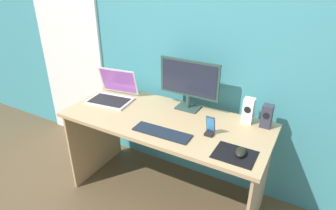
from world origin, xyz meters
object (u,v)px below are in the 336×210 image
at_px(keyboard_external, 162,132).
at_px(phone_in_dock, 210,128).
at_px(monitor, 189,82).
at_px(mouse, 241,152).
at_px(speaker_near_monitor, 248,111).
at_px(laptop, 113,94).
at_px(speaker_right, 267,116).

bearing_deg(keyboard_external, phone_in_dock, 24.51).
xyz_separation_m(monitor, mouse, (0.54, -0.41, -0.20)).
distance_m(speaker_near_monitor, laptop, 1.11).
distance_m(keyboard_external, mouse, 0.53).
bearing_deg(mouse, speaker_near_monitor, 92.95).
relative_size(speaker_right, speaker_near_monitor, 0.89).
height_order(monitor, laptop, monitor).
height_order(speaker_right, phone_in_dock, speaker_right).
relative_size(monitor, keyboard_external, 1.19).
relative_size(laptop, mouse, 3.84).
distance_m(mouse, phone_in_dock, 0.28).
distance_m(monitor, phone_in_dock, 0.45).
relative_size(monitor, speaker_right, 2.95).
xyz_separation_m(monitor, laptop, (-0.63, -0.16, -0.17)).
distance_m(monitor, speaker_right, 0.61).
xyz_separation_m(speaker_near_monitor, laptop, (-1.09, -0.17, -0.04)).
relative_size(monitor, phone_in_dock, 3.52).
height_order(monitor, mouse, monitor).
distance_m(monitor, keyboard_external, 0.48).
bearing_deg(keyboard_external, monitor, 89.46).
height_order(monitor, keyboard_external, monitor).
bearing_deg(speaker_right, keyboard_external, -143.67).
distance_m(speaker_right, mouse, 0.43).
distance_m(speaker_near_monitor, mouse, 0.43).
xyz_separation_m(monitor, keyboard_external, (0.01, -0.42, -0.22)).
distance_m(speaker_right, speaker_near_monitor, 0.13).
xyz_separation_m(speaker_right, keyboard_external, (-0.59, -0.43, -0.08)).
bearing_deg(monitor, laptop, -165.75).
distance_m(laptop, mouse, 1.20).
xyz_separation_m(laptop, keyboard_external, (0.63, -0.26, -0.04)).
height_order(speaker_right, mouse, speaker_right).
bearing_deg(laptop, phone_in_dock, -7.63).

